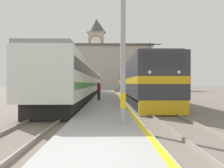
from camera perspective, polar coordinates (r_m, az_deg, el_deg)
The scene contains 10 objects.
ground_plane at distance 34.93m, azimuth -1.36°, elevation -2.83°, with size 200.00×200.00×0.00m, color #70665B.
platform at distance 29.93m, azimuth -1.39°, elevation -3.08°, with size 3.01×140.00×0.27m.
rail_track_near at distance 30.10m, azimuth 4.72°, elevation -3.26°, with size 2.84×140.00×0.16m.
rail_track_far at distance 30.08m, azimuth -6.83°, elevation -3.26°, with size 2.84×140.00×0.16m.
locomotive_train at distance 21.48m, azimuth 7.09°, elevation 0.56°, with size 2.92×19.10×4.85m.
passenger_train at distance 26.94m, azimuth -7.48°, elevation 0.65°, with size 2.92×34.37×3.80m.
catenary_mast at distance 8.83m, azimuth 3.89°, elevation 15.15°, with size 2.79×0.23×7.51m.
person_on_platform at distance 20.42m, azimuth -3.46°, elevation -1.60°, with size 0.34×0.34×1.78m.
clock_tower at distance 70.61m, azimuth -4.12°, elevation 8.55°, with size 6.04×6.04×22.43m.
station_building at distance 59.35m, azimuth -0.56°, elevation 4.29°, with size 22.73×6.67×12.11m.
Camera 1 is at (0.11, -4.88, 1.84)m, focal length 35.00 mm.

